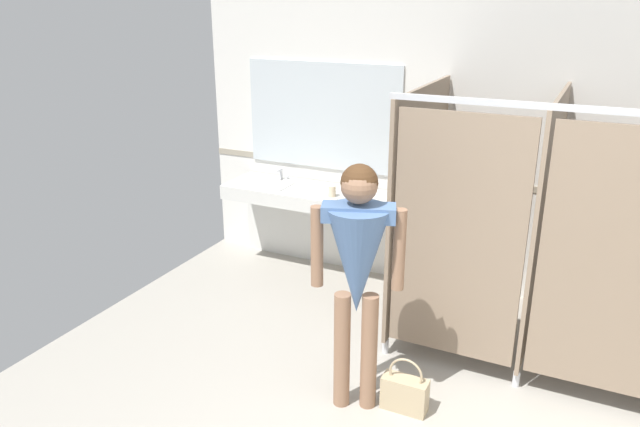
{
  "coord_description": "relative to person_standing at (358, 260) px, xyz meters",
  "views": [
    {
      "loc": [
        0.24,
        -2.36,
        2.63
      ],
      "look_at": [
        -1.53,
        1.32,
        1.18
      ],
      "focal_mm": 33.95,
      "sensor_mm": 36.0,
      "label": 1
    }
  ],
  "objects": [
    {
      "name": "wall_back",
      "position": [
        1.06,
        2.2,
        0.41
      ],
      "size": [
        7.15,
        0.12,
        2.98
      ],
      "primitive_type": "cube",
      "color": "silver",
      "rests_on": "ground_plane"
    },
    {
      "name": "wall_back_tile_band",
      "position": [
        1.06,
        2.13,
        -0.03
      ],
      "size": [
        7.15,
        0.01,
        0.06
      ],
      "primitive_type": "cube",
      "color": "#9E937F",
      "rests_on": "wall_back"
    },
    {
      "name": "vanity_counter",
      "position": [
        -1.25,
        1.92,
        -0.45
      ],
      "size": [
        1.73,
        0.58,
        0.98
      ],
      "color": "silver",
      "rests_on": "ground_plane"
    },
    {
      "name": "mirror_panel",
      "position": [
        -1.25,
        2.13,
        0.45
      ],
      "size": [
        1.63,
        0.02,
        1.04
      ],
      "primitive_type": "cube",
      "color": "silver",
      "rests_on": "wall_back"
    },
    {
      "name": "bathroom_stalls",
      "position": [
        1.47,
        1.15,
        -0.02
      ],
      "size": [
        3.04,
        1.49,
        2.03
      ],
      "color": "#84705B",
      "rests_on": "ground_plane"
    },
    {
      "name": "person_standing",
      "position": [
        0.0,
        0.0,
        0.0
      ],
      "size": [
        0.56,
        0.51,
        1.7
      ],
      "color": "#8C664C",
      "rests_on": "ground_plane"
    },
    {
      "name": "handbag",
      "position": [
        0.33,
        0.09,
        -0.95
      ],
      "size": [
        0.31,
        0.13,
        0.39
      ],
      "color": "tan",
      "rests_on": "ground_plane"
    },
    {
      "name": "soap_dispenser",
      "position": [
        -0.74,
        2.0,
        -0.14
      ],
      "size": [
        0.07,
        0.07,
        0.19
      ],
      "color": "white",
      "rests_on": "vanity_counter"
    },
    {
      "name": "paper_cup",
      "position": [
        -0.95,
        1.7,
        -0.17
      ],
      "size": [
        0.07,
        0.07,
        0.11
      ],
      "primitive_type": "cylinder",
      "color": "beige",
      "rests_on": "vanity_counter"
    }
  ]
}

